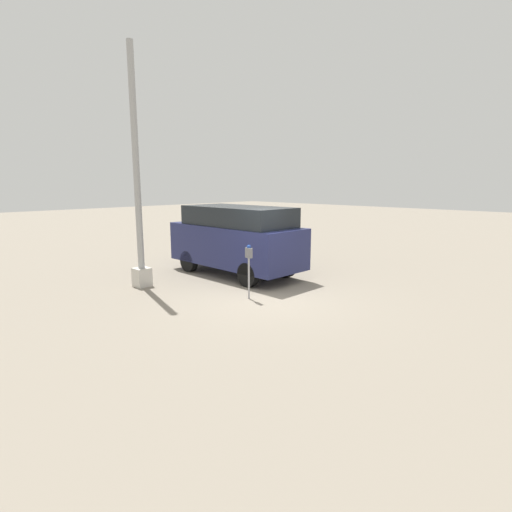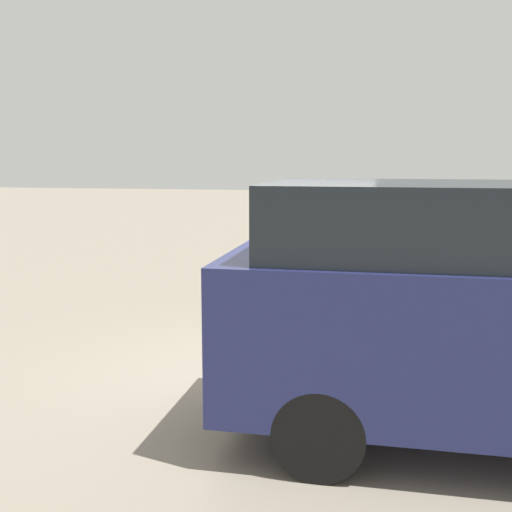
% 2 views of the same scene
% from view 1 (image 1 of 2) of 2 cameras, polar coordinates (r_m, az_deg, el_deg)
% --- Properties ---
extents(ground_plane, '(80.00, 80.00, 0.00)m').
position_cam_1_polar(ground_plane, '(10.83, 0.94, -5.65)').
color(ground_plane, gray).
extents(parking_meter_near, '(0.22, 0.16, 1.43)m').
position_cam_1_polar(parking_meter_near, '(10.29, -1.03, -0.47)').
color(parking_meter_near, '#9E9EA3').
rests_on(parking_meter_near, ground).
extents(lamp_post, '(0.44, 0.44, 6.74)m').
position_cam_1_polar(lamp_post, '(11.88, -16.50, 7.56)').
color(lamp_post, beige).
rests_on(lamp_post, ground).
extents(parked_van, '(4.71, 1.94, 2.25)m').
position_cam_1_polar(parked_van, '(13.07, -2.86, 2.58)').
color(parked_van, navy).
rests_on(parked_van, ground).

